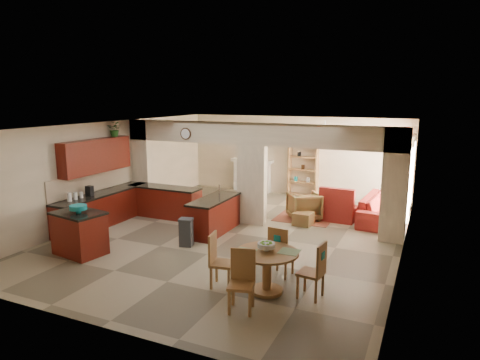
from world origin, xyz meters
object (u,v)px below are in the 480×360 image
at_px(kitchen_island, 80,233).
at_px(armchair, 304,206).
at_px(dining_table, 267,265).
at_px(sofa, 383,209).

height_order(kitchen_island, armchair, kitchen_island).
bearing_deg(dining_table, kitchen_island, 179.22).
bearing_deg(dining_table, armchair, 98.12).
xyz_separation_m(kitchen_island, sofa, (5.92, 5.50, -0.12)).
bearing_deg(dining_table, sofa, 75.87).
bearing_deg(kitchen_island, armchair, 60.54).
height_order(dining_table, armchair, armchair).
xyz_separation_m(kitchen_island, dining_table, (4.52, -0.06, 0.02)).
height_order(sofa, armchair, armchair).
relative_size(sofa, armchair, 2.90).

